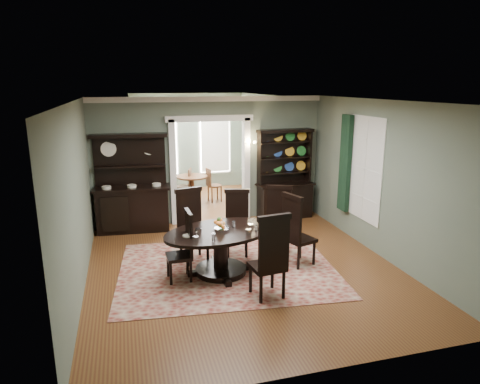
% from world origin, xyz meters
% --- Properties ---
extents(room, '(5.51, 6.01, 3.01)m').
position_xyz_m(room, '(0.00, 0.04, 1.58)').
color(room, brown).
rests_on(room, ground).
extents(parlor, '(3.51, 3.50, 3.01)m').
position_xyz_m(parlor, '(0.00, 5.53, 1.52)').
color(parlor, brown).
rests_on(parlor, ground).
extents(doorway_trim, '(2.08, 0.25, 2.57)m').
position_xyz_m(doorway_trim, '(0.00, 3.00, 1.62)').
color(doorway_trim, white).
rests_on(doorway_trim, floor).
extents(right_window, '(0.15, 1.47, 2.12)m').
position_xyz_m(right_window, '(2.69, 0.93, 1.60)').
color(right_window, white).
rests_on(right_window, wall_right).
extents(wall_sconce, '(0.27, 0.21, 0.21)m').
position_xyz_m(wall_sconce, '(0.95, 2.85, 1.89)').
color(wall_sconce, '#BE8332').
rests_on(wall_sconce, back_wall_right).
extents(rug, '(4.13, 3.39, 0.01)m').
position_xyz_m(rug, '(-0.29, 0.06, 0.01)').
color(rug, maroon).
rests_on(rug, floor).
extents(dining_table, '(2.30, 2.30, 0.81)m').
position_xyz_m(dining_table, '(-0.44, -0.06, 0.56)').
color(dining_table, black).
rests_on(dining_table, rug).
extents(centerpiece, '(1.33, 0.86, 0.22)m').
position_xyz_m(centerpiece, '(-0.42, -0.06, 0.87)').
color(centerpiece, white).
rests_on(centerpiece, dining_table).
extents(chair_far_left, '(0.61, 0.59, 1.39)m').
position_xyz_m(chair_far_left, '(-0.83, 0.73, 0.73)').
color(chair_far_left, black).
rests_on(chair_far_left, rug).
extents(chair_far_mid, '(0.57, 0.55, 1.29)m').
position_xyz_m(chair_far_mid, '(0.09, 0.80, 0.68)').
color(chair_far_mid, black).
rests_on(chair_far_mid, rug).
extents(chair_far_right, '(0.65, 0.63, 1.35)m').
position_xyz_m(chair_far_right, '(0.89, 0.64, 0.71)').
color(chair_far_right, black).
rests_on(chair_far_right, rug).
extents(chair_end_left, '(0.44, 0.47, 1.22)m').
position_xyz_m(chair_end_left, '(-1.09, -0.13, 0.64)').
color(chair_end_left, black).
rests_on(chair_end_left, rug).
extents(chair_end_right, '(0.62, 0.64, 1.38)m').
position_xyz_m(chair_end_right, '(0.95, -0.09, 0.72)').
color(chair_end_right, black).
rests_on(chair_end_right, rug).
extents(chair_near, '(0.58, 0.56, 1.41)m').
position_xyz_m(chair_near, '(0.09, -1.19, 0.74)').
color(chair_near, black).
rests_on(chair_near, rug).
extents(sideboard, '(1.72, 0.73, 2.21)m').
position_xyz_m(sideboard, '(-1.86, 2.74, 0.77)').
color(sideboard, black).
rests_on(sideboard, floor).
extents(welsh_dresser, '(1.45, 0.62, 2.21)m').
position_xyz_m(welsh_dresser, '(1.83, 2.76, 0.80)').
color(welsh_dresser, black).
rests_on(welsh_dresser, floor).
extents(parlor_table, '(0.86, 0.86, 0.79)m').
position_xyz_m(parlor_table, '(-0.20, 4.61, 0.52)').
color(parlor_table, '#502D16').
rests_on(parlor_table, parlor_floor).
extents(parlor_chair_left, '(0.46, 0.45, 0.98)m').
position_xyz_m(parlor_chair_left, '(-0.35, 4.75, 0.52)').
color(parlor_chair_left, '#502D16').
rests_on(parlor_chair_left, parlor_floor).
extents(parlor_chair_right, '(0.43, 0.42, 0.97)m').
position_xyz_m(parlor_chair_right, '(0.39, 4.67, 0.52)').
color(parlor_chair_right, '#502D16').
rests_on(parlor_chair_right, parlor_floor).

